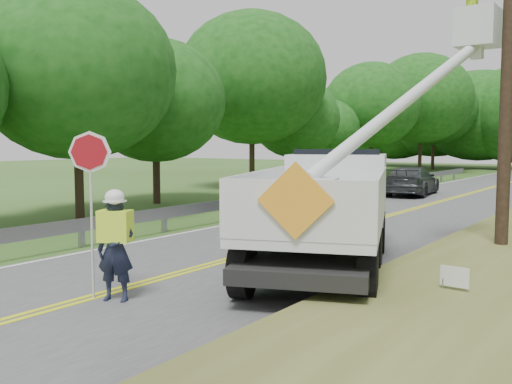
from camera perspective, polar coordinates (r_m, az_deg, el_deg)
The scene contains 10 objects.
ground at distance 9.77m, azimuth -21.20°, elevation -11.35°, with size 140.00×140.00×0.00m, color #344F1C.
road at distance 20.86m, azimuth 12.80°, elevation -2.51°, with size 7.20×96.00×0.03m.
guardrail at distance 23.39m, azimuth 4.56°, elevation -0.25°, with size 0.18×48.00×0.77m.
treeline_left at distance 39.90m, azimuth 8.40°, elevation 9.27°, with size 11.08×55.57×10.43m.
flagger at distance 9.83m, azimuth -14.09°, elevation -4.82°, with size 1.06×0.73×2.87m.
bucket_truck at distance 13.11m, azimuth 8.63°, elevation 0.16°, with size 4.96×7.84×7.02m.
suv_silver at distance 20.38m, azimuth 7.36°, elevation -0.23°, with size 2.74×5.94×1.65m, color silver.
suv_darkgrey at distance 29.91m, azimuth 15.49°, elevation 1.11°, with size 2.05×5.04×1.46m, color #383B3F.
stop_sign_permanent at distance 29.08m, azimuth 10.35°, elevation 2.44°, with size 0.43×0.22×2.20m.
yard_sign at distance 9.82m, azimuth 19.45°, elevation -8.26°, with size 0.47×0.06×0.69m.
Camera 1 is at (7.87, -5.13, 2.70)m, focal length 39.56 mm.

